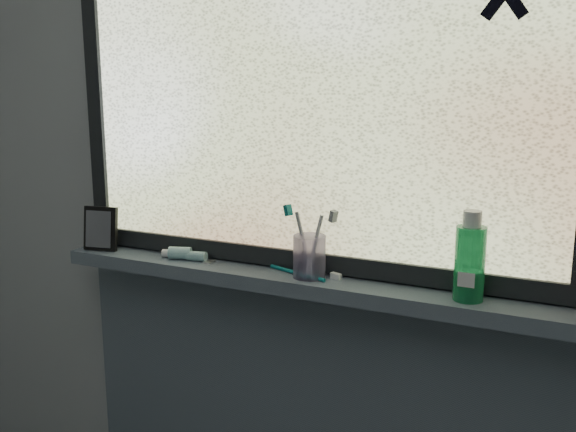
# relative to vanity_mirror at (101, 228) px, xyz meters

# --- Properties ---
(wall_back) EXTENTS (3.00, 0.01, 2.50)m
(wall_back) POSITION_rel_vanity_mirror_xyz_m (0.73, 0.09, 0.16)
(wall_back) COLOR #9EA3A8
(wall_back) RESTS_ON ground
(windowsill) EXTENTS (1.62, 0.14, 0.04)m
(windowsill) POSITION_rel_vanity_mirror_xyz_m (0.73, 0.02, -0.09)
(windowsill) COLOR #4F5B69
(windowsill) RESTS_ON wall_back
(window_pane) EXTENTS (1.50, 0.01, 1.00)m
(window_pane) POSITION_rel_vanity_mirror_xyz_m (0.73, 0.07, 0.44)
(window_pane) COLOR silver
(window_pane) RESTS_ON wall_back
(frame_bottom) EXTENTS (1.60, 0.03, 0.05)m
(frame_bottom) POSITION_rel_vanity_mirror_xyz_m (0.73, 0.07, -0.04)
(frame_bottom) COLOR black
(frame_bottom) RESTS_ON windowsill
(frame_left) EXTENTS (0.05, 0.03, 1.10)m
(frame_left) POSITION_rel_vanity_mirror_xyz_m (-0.05, 0.07, 0.44)
(frame_left) COLOR black
(frame_left) RESTS_ON wall_back
(vanity_mirror) EXTENTS (0.12, 0.07, 0.13)m
(vanity_mirror) POSITION_rel_vanity_mirror_xyz_m (0.00, 0.00, 0.00)
(vanity_mirror) COLOR black
(vanity_mirror) RESTS_ON windowsill
(toothpaste_tube) EXTENTS (0.21, 0.10, 0.04)m
(toothpaste_tube) POSITION_rel_vanity_mirror_xyz_m (0.30, 0.02, -0.05)
(toothpaste_tube) COLOR white
(toothpaste_tube) RESTS_ON windowsill
(toothbrush_cup) EXTENTS (0.11, 0.11, 0.11)m
(toothbrush_cup) POSITION_rel_vanity_mirror_xyz_m (0.69, 0.02, -0.01)
(toothbrush_cup) COLOR #A796C6
(toothbrush_cup) RESTS_ON windowsill
(toothbrush_lying) EXTENTS (0.23, 0.09, 0.02)m
(toothbrush_lying) POSITION_rel_vanity_mirror_xyz_m (0.65, 0.02, -0.06)
(toothbrush_lying) COLOR #0C6C70
(toothbrush_lying) RESTS_ON windowsill
(mouthwash_bottle) EXTENTS (0.09, 0.09, 0.18)m
(mouthwash_bottle) POSITION_rel_vanity_mirror_xyz_m (1.10, 0.01, 0.04)
(mouthwash_bottle) COLOR #20A75A
(mouthwash_bottle) RESTS_ON windowsill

